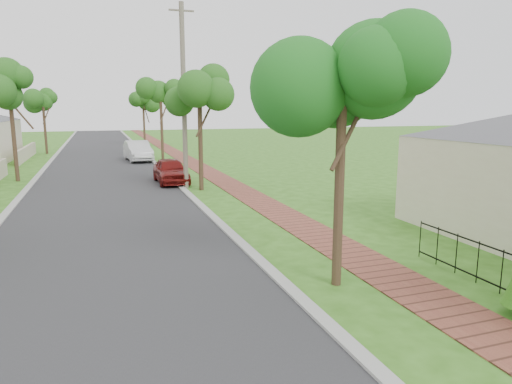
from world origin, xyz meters
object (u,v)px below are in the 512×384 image
near_tree (343,73)px  utility_pole (184,97)px  parked_car_red (171,171)px  parked_car_white (138,151)px

near_tree → utility_pole: utility_pole is taller
near_tree → parked_car_red: bearing=95.1°
parked_car_white → near_tree: bearing=-90.4°
parked_car_white → utility_pole: bearing=-89.4°
parked_car_red → utility_pole: utility_pole is taller
parked_car_red → near_tree: (1.40, -15.57, 4.03)m
parked_car_white → parked_car_red: bearing=-91.0°
near_tree → utility_pole: 13.87m
parked_car_red → utility_pole: (0.50, -1.74, 3.85)m
parked_car_red → near_tree: near_tree is taller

